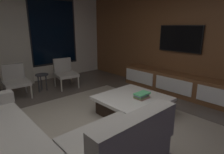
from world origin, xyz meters
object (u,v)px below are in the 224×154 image
at_px(accent_chair_by_curtain, 15,79).
at_px(mounted_tv, 180,39).
at_px(sectional_couch, 31,150).
at_px(accent_chair_near_window, 65,71).
at_px(media_console, 179,85).
at_px(side_stool, 42,77).
at_px(coffee_table, 133,105).
at_px(book_stack_on_coffee_table, 142,95).

bearing_deg(accent_chair_by_curtain, mounted_tv, -36.61).
bearing_deg(sectional_couch, accent_chair_by_curtain, 77.27).
bearing_deg(accent_chair_near_window, media_console, -54.77).
relative_size(sectional_couch, media_console, 0.81).
bearing_deg(side_stool, accent_chair_by_curtain, 176.35).
bearing_deg(coffee_table, media_console, -1.92).
bearing_deg(media_console, side_stool, 133.38).
relative_size(book_stack_on_coffee_table, accent_chair_by_curtain, 0.37).
relative_size(sectional_couch, mounted_tv, 2.28).
distance_m(accent_chair_by_curtain, side_stool, 0.62).
relative_size(sectional_couch, accent_chair_near_window, 3.21).
bearing_deg(book_stack_on_coffee_table, side_stool, 107.28).
bearing_deg(side_stool, mounted_tv, -42.17).
relative_size(sectional_couch, book_stack_on_coffee_table, 8.55).
height_order(coffee_table, accent_chair_near_window, accent_chair_near_window).
bearing_deg(side_stool, book_stack_on_coffee_table, -72.72).
bearing_deg(sectional_couch, book_stack_on_coffee_table, 1.59).
xyz_separation_m(book_stack_on_coffee_table, accent_chair_near_window, (-0.18, 2.56, 0.02)).
bearing_deg(side_stool, sectional_couch, -114.66).
bearing_deg(sectional_couch, media_console, 2.43).
distance_m(side_stool, mounted_tv, 3.58).
relative_size(media_console, mounted_tv, 2.83).
bearing_deg(book_stack_on_coffee_table, accent_chair_near_window, 94.05).
distance_m(coffee_table, mounted_tv, 2.16).
distance_m(accent_chair_by_curtain, mounted_tv, 4.05).
distance_m(media_console, mounted_tv, 1.13).
height_order(accent_chair_near_window, side_stool, accent_chair_near_window).
height_order(side_stool, mounted_tv, mounted_tv).
height_order(coffee_table, accent_chair_by_curtain, accent_chair_by_curtain).
bearing_deg(book_stack_on_coffee_table, accent_chair_by_curtain, 118.28).
relative_size(book_stack_on_coffee_table, accent_chair_near_window, 0.37).
relative_size(coffee_table, media_console, 0.37).
height_order(sectional_couch, mounted_tv, mounted_tv).
bearing_deg(accent_chair_by_curtain, side_stool, -3.65).
relative_size(book_stack_on_coffee_table, mounted_tv, 0.27).
relative_size(accent_chair_near_window, media_console, 0.25).
height_order(book_stack_on_coffee_table, side_stool, book_stack_on_coffee_table).
bearing_deg(mounted_tv, coffee_table, -175.50).
bearing_deg(media_console, accent_chair_by_curtain, 139.49).
height_order(accent_chair_by_curtain, side_stool, accent_chair_by_curtain).
distance_m(accent_chair_near_window, mounted_tv, 3.11).
height_order(book_stack_on_coffee_table, mounted_tv, mounted_tv).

